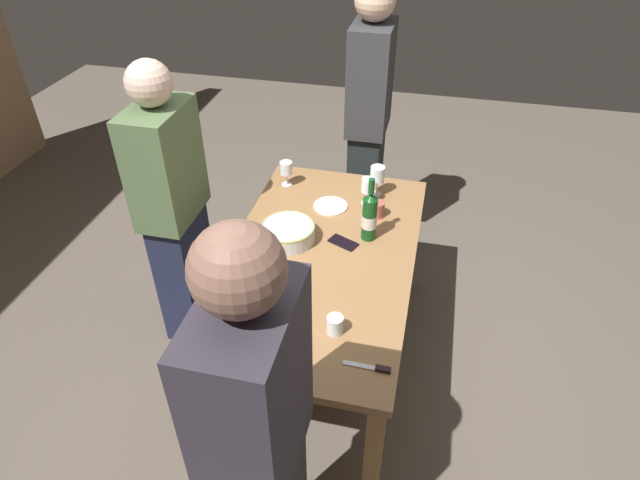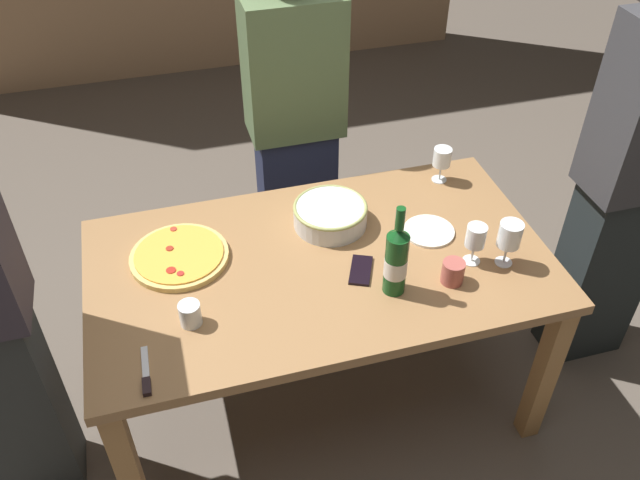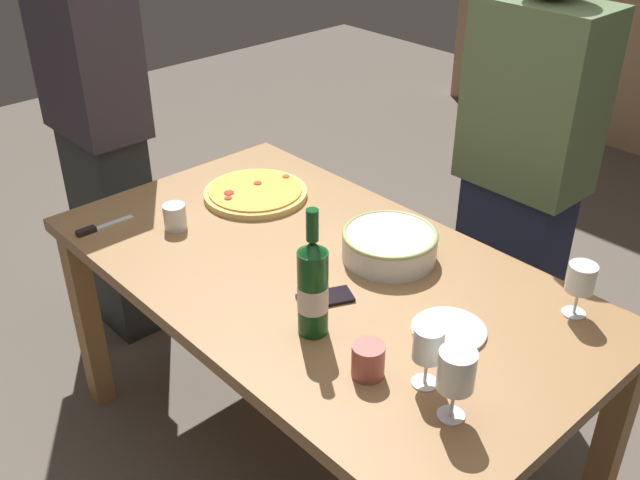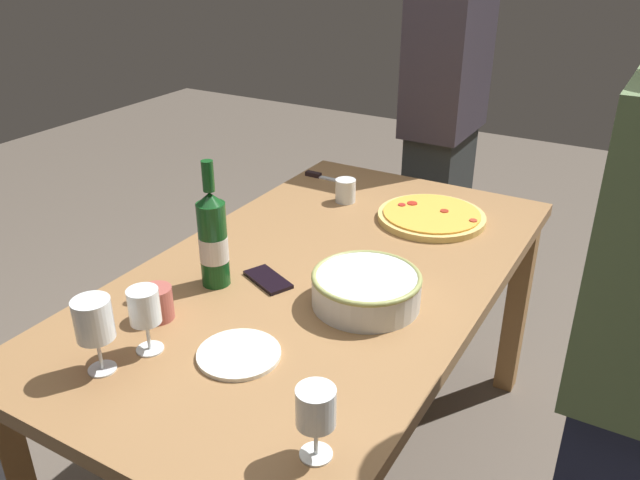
{
  "view_description": "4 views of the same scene",
  "coord_description": "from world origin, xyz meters",
  "views": [
    {
      "loc": [
        -1.97,
        -0.46,
        2.39
      ],
      "look_at": [
        0.0,
        0.0,
        0.84
      ],
      "focal_mm": 30.33,
      "sensor_mm": 36.0,
      "label": 1
    },
    {
      "loc": [
        -0.46,
        -1.66,
        2.31
      ],
      "look_at": [
        0.0,
        0.0,
        0.84
      ],
      "focal_mm": 37.49,
      "sensor_mm": 36.0,
      "label": 2
    },
    {
      "loc": [
        1.25,
        -1.15,
        1.86
      ],
      "look_at": [
        0.0,
        0.0,
        0.84
      ],
      "focal_mm": 40.56,
      "sensor_mm": 36.0,
      "label": 3
    },
    {
      "loc": [
        1.33,
        0.77,
        1.6
      ],
      "look_at": [
        0.0,
        0.0,
        0.84
      ],
      "focal_mm": 36.1,
      "sensor_mm": 36.0,
      "label": 4
    }
  ],
  "objects": [
    {
      "name": "cup_ceramic",
      "position": [
        -0.47,
        -0.17,
        0.79
      ],
      "size": [
        0.07,
        0.07,
        0.08
      ],
      "primitive_type": "cylinder",
      "color": "white",
      "rests_on": "dining_table"
    },
    {
      "name": "pizza_knife",
      "position": [
        -0.62,
        -0.35,
        0.76
      ],
      "size": [
        0.03,
        0.19,
        0.02
      ],
      "color": "silver",
      "rests_on": "dining_table"
    },
    {
      "name": "pizza",
      "position": [
        -0.47,
        0.14,
        0.76
      ],
      "size": [
        0.34,
        0.34,
        0.03
      ],
      "color": "#E0BB67",
      "rests_on": "dining_table"
    },
    {
      "name": "wine_glass_by_bottle",
      "position": [
        0.61,
        -0.18,
        0.87
      ],
      "size": [
        0.08,
        0.08,
        0.17
      ],
      "color": "white",
      "rests_on": "dining_table"
    },
    {
      "name": "person_guest_left",
      "position": [
        0.11,
        0.8,
        0.81
      ],
      "size": [
        0.4,
        0.24,
        1.6
      ],
      "rotation": [
        0.0,
        0.0,
        -1.71
      ],
      "color": "#1E243E",
      "rests_on": "ground"
    },
    {
      "name": "person_guest_right",
      "position": [
        -1.12,
        -0.07,
        0.88
      ],
      "size": [
        0.4,
        0.24,
        1.72
      ],
      "rotation": [
        0.0,
        0.0,
        0.06
      ],
      "color": "#2B2F30",
      "rests_on": "ground"
    },
    {
      "name": "wine_glass_near_pizza",
      "position": [
        0.51,
        -0.15,
        0.86
      ],
      "size": [
        0.07,
        0.07,
        0.15
      ],
      "color": "white",
      "rests_on": "dining_table"
    },
    {
      "name": "ground_plane",
      "position": [
        0.0,
        0.0,
        0.0
      ],
      "size": [
        8.0,
        8.0,
        0.0
      ],
      "primitive_type": "plane",
      "color": "brown"
    },
    {
      "name": "wine_glass_far_left",
      "position": [
        0.59,
        0.34,
        0.85
      ],
      "size": [
        0.07,
        0.07,
        0.15
      ],
      "color": "white",
      "rests_on": "dining_table"
    },
    {
      "name": "side_plate",
      "position": [
        0.42,
        0.04,
        0.76
      ],
      "size": [
        0.19,
        0.19,
        0.01
      ],
      "primitive_type": "cylinder",
      "color": "white",
      "rests_on": "dining_table"
    },
    {
      "name": "dining_table",
      "position": [
        0.0,
        0.0,
        0.66
      ],
      "size": [
        1.6,
        0.9,
        0.75
      ],
      "color": "#956B42",
      "rests_on": "ground"
    },
    {
      "name": "wine_bottle",
      "position": [
        0.2,
        -0.2,
        0.88
      ],
      "size": [
        0.08,
        0.08,
        0.34
      ],
      "color": "#12461A",
      "rests_on": "dining_table"
    },
    {
      "name": "cup_amber",
      "position": [
        0.4,
        -0.22,
        0.79
      ],
      "size": [
        0.08,
        0.08,
        0.08
      ],
      "primitive_type": "cylinder",
      "color": "#AC534A",
      "rests_on": "dining_table"
    },
    {
      "name": "serving_bowl",
      "position": [
        0.09,
        0.18,
        0.8
      ],
      "size": [
        0.27,
        0.27,
        0.08
      ],
      "color": "silver",
      "rests_on": "dining_table"
    },
    {
      "name": "cell_phone",
      "position": [
        0.12,
        -0.09,
        0.76
      ],
      "size": [
        0.12,
        0.16,
        0.01
      ],
      "primitive_type": "cube",
      "rotation": [
        0.0,
        0.0,
        2.72
      ],
      "color": "black",
      "rests_on": "dining_table"
    }
  ]
}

